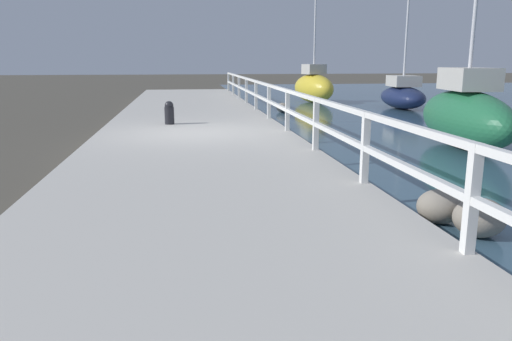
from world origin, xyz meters
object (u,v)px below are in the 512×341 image
object	(u,v)px
sailboat_green	(466,115)
sailboat_yellow	(314,87)
mooring_bollard	(169,113)
sailboat_navy	(403,95)

from	to	relation	value
sailboat_green	sailboat_yellow	size ratio (longest dim) A/B	0.78
mooring_bollard	sailboat_yellow	bearing A→B (deg)	56.46
mooring_bollard	sailboat_green	xyz separation A→B (m)	(7.01, -2.86, 0.13)
mooring_bollard	sailboat_yellow	xyz separation A→B (m)	(6.71, 10.12, 0.12)
sailboat_green	sailboat_yellow	xyz separation A→B (m)	(-0.30, 12.98, -0.01)
sailboat_navy	sailboat_yellow	size ratio (longest dim) A/B	0.86
mooring_bollard	sailboat_yellow	distance (m)	12.14
sailboat_green	sailboat_navy	size ratio (longest dim) A/B	0.91
sailboat_green	mooring_bollard	bearing A→B (deg)	163.79
sailboat_green	sailboat_yellow	world-z (taller)	sailboat_yellow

